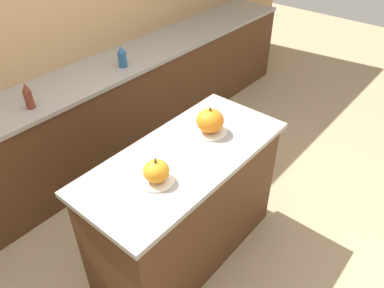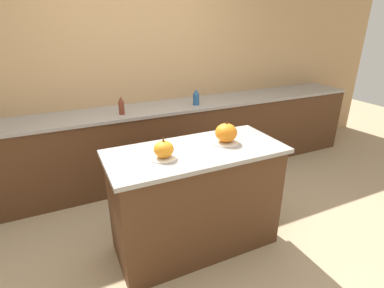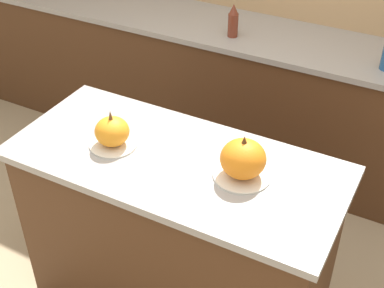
% 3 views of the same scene
% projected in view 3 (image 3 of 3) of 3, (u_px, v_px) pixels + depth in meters
% --- Properties ---
extents(kitchen_island, '(1.44, 0.65, 0.94)m').
position_uv_depth(kitchen_island, '(177.00, 238.00, 2.51)').
color(kitchen_island, '#4C2D19').
rests_on(kitchen_island, ground_plane).
extents(back_counter, '(6.00, 0.60, 0.93)m').
position_uv_depth(back_counter, '(279.00, 105.00, 3.49)').
color(back_counter, '#4C2D19').
rests_on(back_counter, ground_plane).
extents(pumpkin_cake_left, '(0.21, 0.21, 0.18)m').
position_uv_depth(pumpkin_cake_left, '(112.00, 133.00, 2.28)').
color(pumpkin_cake_left, silver).
rests_on(pumpkin_cake_left, kitchen_island).
extents(pumpkin_cake_right, '(0.24, 0.24, 0.19)m').
position_uv_depth(pumpkin_cake_right, '(243.00, 160.00, 2.10)').
color(pumpkin_cake_right, silver).
rests_on(pumpkin_cake_right, kitchen_island).
extents(bottle_tall, '(0.06, 0.06, 0.20)m').
position_uv_depth(bottle_tall, '(233.00, 21.00, 3.19)').
color(bottle_tall, maroon).
rests_on(bottle_tall, back_counter).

